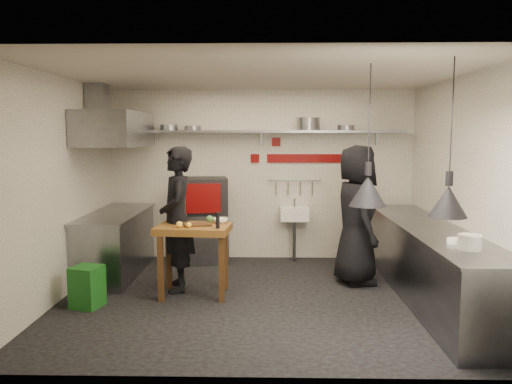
{
  "coord_description": "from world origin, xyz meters",
  "views": [
    {
      "loc": [
        0.09,
        -6.17,
        2.08
      ],
      "look_at": [
        -0.05,
        0.3,
        1.33
      ],
      "focal_mm": 35.0,
      "sensor_mm": 36.0,
      "label": 1
    }
  ],
  "objects_px": {
    "green_bin": "(87,287)",
    "oven_stand": "(208,238)",
    "prep_table": "(194,260)",
    "combi_oven": "(207,196)",
    "chef_right": "(356,215)",
    "chef_left": "(177,219)"
  },
  "relations": [
    {
      "from": "oven_stand",
      "to": "prep_table",
      "type": "height_order",
      "value": "prep_table"
    },
    {
      "from": "green_bin",
      "to": "oven_stand",
      "type": "bearing_deg",
      "value": 60.97
    },
    {
      "from": "chef_left",
      "to": "combi_oven",
      "type": "bearing_deg",
      "value": 158.88
    },
    {
      "from": "chef_right",
      "to": "green_bin",
      "type": "bearing_deg",
      "value": 100.18
    },
    {
      "from": "green_bin",
      "to": "chef_right",
      "type": "xyz_separation_m",
      "value": [
        3.41,
        1.08,
        0.72
      ]
    },
    {
      "from": "combi_oven",
      "to": "green_bin",
      "type": "height_order",
      "value": "combi_oven"
    },
    {
      "from": "green_bin",
      "to": "chef_right",
      "type": "relative_size",
      "value": 0.26
    },
    {
      "from": "prep_table",
      "to": "combi_oven",
      "type": "bearing_deg",
      "value": 96.2
    },
    {
      "from": "combi_oven",
      "to": "chef_right",
      "type": "bearing_deg",
      "value": -35.22
    },
    {
      "from": "combi_oven",
      "to": "chef_right",
      "type": "xyz_separation_m",
      "value": [
        2.22,
        -1.09,
        -0.12
      ]
    },
    {
      "from": "combi_oven",
      "to": "chef_left",
      "type": "bearing_deg",
      "value": -107.53
    },
    {
      "from": "green_bin",
      "to": "chef_left",
      "type": "height_order",
      "value": "chef_left"
    },
    {
      "from": "chef_right",
      "to": "prep_table",
      "type": "bearing_deg",
      "value": 98.02
    },
    {
      "from": "combi_oven",
      "to": "chef_left",
      "type": "relative_size",
      "value": 0.34
    },
    {
      "from": "oven_stand",
      "to": "chef_right",
      "type": "bearing_deg",
      "value": -35.37
    },
    {
      "from": "green_bin",
      "to": "prep_table",
      "type": "bearing_deg",
      "value": 21.27
    },
    {
      "from": "combi_oven",
      "to": "prep_table",
      "type": "height_order",
      "value": "combi_oven"
    },
    {
      "from": "combi_oven",
      "to": "prep_table",
      "type": "distance_m",
      "value": 1.81
    },
    {
      "from": "combi_oven",
      "to": "green_bin",
      "type": "bearing_deg",
      "value": -127.82
    },
    {
      "from": "oven_stand",
      "to": "green_bin",
      "type": "xyz_separation_m",
      "value": [
        -1.21,
        -2.17,
        -0.15
      ]
    },
    {
      "from": "oven_stand",
      "to": "combi_oven",
      "type": "height_order",
      "value": "combi_oven"
    },
    {
      "from": "green_bin",
      "to": "chef_right",
      "type": "height_order",
      "value": "chef_right"
    }
  ]
}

